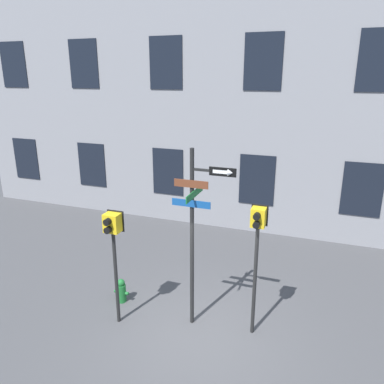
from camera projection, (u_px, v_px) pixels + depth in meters
ground_plane at (199, 338)px, 8.21m from camera, size 60.00×60.00×0.00m
building_facade at (265, 62)px, 12.32m from camera, size 24.00×0.63×11.87m
street_sign_pole at (195, 226)px, 7.99m from camera, size 1.36×1.00×4.12m
pedestrian_signal_left at (113, 237)px, 8.14m from camera, size 0.40×0.40×2.72m
pedestrian_signal_right at (257, 238)px, 7.71m from camera, size 0.35×0.40×2.99m
fire_hydrant at (121, 291)px, 9.47m from camera, size 0.39×0.23×0.63m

